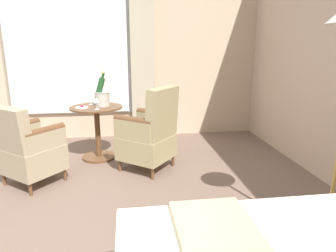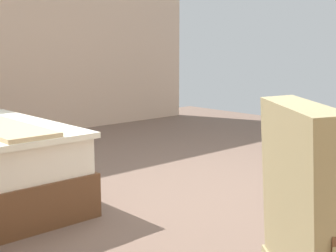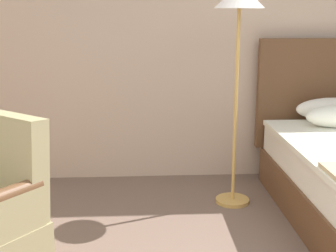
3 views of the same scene
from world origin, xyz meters
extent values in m
cube|color=#CEAF97|center=(0.00, 3.03, 1.53)|extent=(6.73, 0.12, 3.06)
ellipsoid|color=white|center=(0.73, 2.66, 0.71)|extent=(0.66, 0.24, 0.21)
cylinder|color=tan|center=(-0.22, 2.29, 0.01)|extent=(0.28, 0.28, 0.03)
cylinder|color=tan|center=(-0.22, 2.29, 0.80)|extent=(0.03, 0.03, 1.55)
cube|color=tan|center=(-1.72, 1.24, 0.71)|extent=(0.50, 0.44, 0.60)
cube|color=tan|center=(-1.70, 0.91, 0.53)|extent=(0.38, 0.45, 0.23)
camera|label=1|loc=(1.56, 0.85, 1.43)|focal=32.00mm
camera|label=2|loc=(-2.50, 2.55, 1.19)|focal=50.00mm
camera|label=3|loc=(-0.97, -1.33, 1.56)|focal=50.00mm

